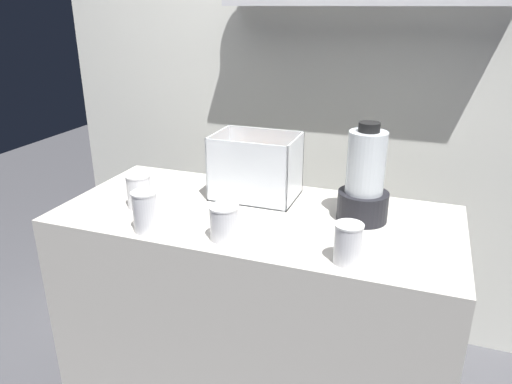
{
  "coord_description": "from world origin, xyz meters",
  "views": [
    {
      "loc": [
        0.53,
        -1.46,
        1.59
      ],
      "look_at": [
        0.0,
        0.0,
        0.98
      ],
      "focal_mm": 33.71,
      "sensor_mm": 36.0,
      "label": 1
    }
  ],
  "objects_px": {
    "carrot_display_bin": "(254,178)",
    "blender_pitcher": "(364,182)",
    "juice_cup_beet_far_left": "(139,193)",
    "juice_cup_carrot_middle": "(224,225)",
    "juice_cup_mango_left": "(146,214)",
    "juice_cup_carrot_right": "(348,245)"
  },
  "relations": [
    {
      "from": "carrot_display_bin",
      "to": "juice_cup_carrot_middle",
      "type": "xyz_separation_m",
      "value": [
        0.04,
        -0.37,
        -0.02
      ]
    },
    {
      "from": "juice_cup_beet_far_left",
      "to": "blender_pitcher",
      "type": "bearing_deg",
      "value": 12.14
    },
    {
      "from": "blender_pitcher",
      "to": "juice_cup_carrot_right",
      "type": "bearing_deg",
      "value": -89.18
    },
    {
      "from": "carrot_display_bin",
      "to": "blender_pitcher",
      "type": "relative_size",
      "value": 0.92
    },
    {
      "from": "juice_cup_mango_left",
      "to": "carrot_display_bin",
      "type": "bearing_deg",
      "value": 61.0
    },
    {
      "from": "juice_cup_beet_far_left",
      "to": "juice_cup_carrot_middle",
      "type": "xyz_separation_m",
      "value": [
        0.39,
        -0.13,
        -0.0
      ]
    },
    {
      "from": "carrot_display_bin",
      "to": "juice_cup_mango_left",
      "type": "bearing_deg",
      "value": -119.0
    },
    {
      "from": "juice_cup_beet_far_left",
      "to": "juice_cup_carrot_middle",
      "type": "height_order",
      "value": "juice_cup_beet_far_left"
    },
    {
      "from": "juice_cup_mango_left",
      "to": "juice_cup_carrot_middle",
      "type": "height_order",
      "value": "juice_cup_mango_left"
    },
    {
      "from": "blender_pitcher",
      "to": "juice_cup_beet_far_left",
      "type": "height_order",
      "value": "blender_pitcher"
    },
    {
      "from": "carrot_display_bin",
      "to": "juice_cup_mango_left",
      "type": "xyz_separation_m",
      "value": [
        -0.22,
        -0.4,
        -0.01
      ]
    },
    {
      "from": "juice_cup_carrot_right",
      "to": "blender_pitcher",
      "type": "bearing_deg",
      "value": 90.82
    },
    {
      "from": "blender_pitcher",
      "to": "juice_cup_mango_left",
      "type": "distance_m",
      "value": 0.73
    },
    {
      "from": "juice_cup_carrot_middle",
      "to": "juice_cup_mango_left",
      "type": "bearing_deg",
      "value": -172.77
    },
    {
      "from": "carrot_display_bin",
      "to": "juice_cup_beet_far_left",
      "type": "bearing_deg",
      "value": -145.72
    },
    {
      "from": "juice_cup_carrot_right",
      "to": "juice_cup_carrot_middle",
      "type": "bearing_deg",
      "value": 177.61
    },
    {
      "from": "juice_cup_beet_far_left",
      "to": "juice_cup_carrot_middle",
      "type": "distance_m",
      "value": 0.41
    },
    {
      "from": "carrot_display_bin",
      "to": "blender_pitcher",
      "type": "height_order",
      "value": "blender_pitcher"
    },
    {
      "from": "juice_cup_beet_far_left",
      "to": "juice_cup_carrot_right",
      "type": "xyz_separation_m",
      "value": [
        0.78,
        -0.15,
        0.0
      ]
    },
    {
      "from": "juice_cup_carrot_middle",
      "to": "blender_pitcher",
      "type": "bearing_deg",
      "value": 37.82
    },
    {
      "from": "blender_pitcher",
      "to": "carrot_display_bin",
      "type": "bearing_deg",
      "value": 169.85
    },
    {
      "from": "carrot_display_bin",
      "to": "blender_pitcher",
      "type": "distance_m",
      "value": 0.43
    }
  ]
}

